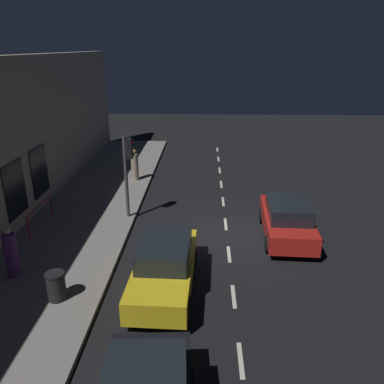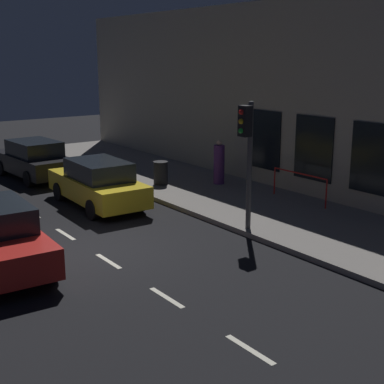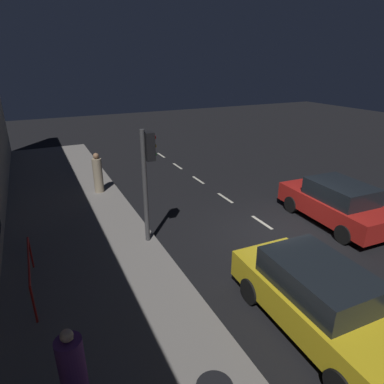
% 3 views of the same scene
% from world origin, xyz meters
% --- Properties ---
extents(ground_plane, '(60.00, 60.00, 0.00)m').
position_xyz_m(ground_plane, '(0.00, 0.00, 0.00)').
color(ground_plane, black).
extents(sidewalk, '(4.50, 32.00, 0.15)m').
position_xyz_m(sidewalk, '(6.25, 0.00, 0.07)').
color(sidewalk, gray).
rests_on(sidewalk, ground).
extents(building_facade, '(0.65, 32.00, 6.88)m').
position_xyz_m(building_facade, '(8.80, 0.00, 3.44)').
color(building_facade, '#B2A893').
rests_on(building_facade, ground).
extents(lane_centre_line, '(0.12, 27.20, 0.01)m').
position_xyz_m(lane_centre_line, '(0.00, -1.00, 0.00)').
color(lane_centre_line, beige).
rests_on(lane_centre_line, ground).
extents(traffic_light, '(0.49, 0.32, 3.59)m').
position_xyz_m(traffic_light, '(4.17, -1.37, 2.60)').
color(traffic_light, '#424244').
rests_on(traffic_light, sidewalk).
extents(parked_car_0, '(2.08, 4.53, 1.58)m').
position_xyz_m(parked_car_0, '(2.00, 9.21, 0.79)').
color(parked_car_0, black).
rests_on(parked_car_0, ground).
extents(parked_car_1, '(1.97, 4.57, 1.58)m').
position_xyz_m(parked_car_1, '(2.15, 3.76, 0.79)').
color(parked_car_1, gold).
rests_on(parked_car_1, ground).
extents(pedestrian_1, '(0.59, 0.59, 1.68)m').
position_xyz_m(pedestrian_1, '(7.14, 3.47, 0.92)').
color(pedestrian_1, '#5B2D70').
rests_on(pedestrian_1, sidewalk).
extents(trash_bin, '(0.57, 0.57, 0.88)m').
position_xyz_m(trash_bin, '(5.27, 4.70, 0.59)').
color(trash_bin, black).
rests_on(trash_bin, sidewalk).
extents(red_railing, '(0.05, 2.39, 0.97)m').
position_xyz_m(red_railing, '(7.68, -0.15, 0.89)').
color(red_railing, red).
rests_on(red_railing, sidewalk).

